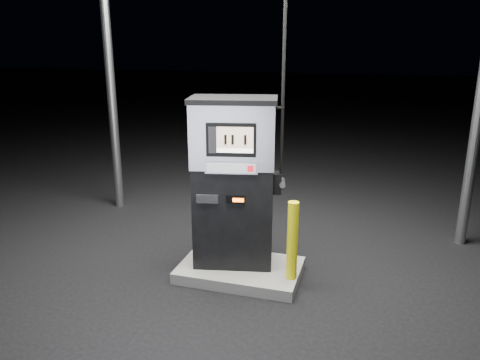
# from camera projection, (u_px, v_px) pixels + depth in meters

# --- Properties ---
(ground) EXTENTS (80.00, 80.00, 0.00)m
(ground) POSITION_uv_depth(u_px,v_px,m) (240.00, 275.00, 6.31)
(ground) COLOR black
(ground) RESTS_ON ground
(pump_island) EXTENTS (1.60, 1.00, 0.15)m
(pump_island) POSITION_uv_depth(u_px,v_px,m) (240.00, 270.00, 6.29)
(pump_island) COLOR slate
(pump_island) RESTS_ON ground
(fuel_dispenser) EXTENTS (1.28, 0.87, 4.61)m
(fuel_dispenser) POSITION_uv_depth(u_px,v_px,m) (234.00, 181.00, 6.06)
(fuel_dispenser) COLOR black
(fuel_dispenser) RESTS_ON pump_island
(bollard_left) EXTENTS (0.14, 0.14, 0.96)m
(bollard_left) POSITION_uv_depth(u_px,v_px,m) (202.00, 227.00, 6.30)
(bollard_left) COLOR yellow
(bollard_left) RESTS_ON pump_island
(bollard_right) EXTENTS (0.17, 0.17, 1.02)m
(bollard_right) POSITION_uv_depth(u_px,v_px,m) (292.00, 241.00, 5.79)
(bollard_right) COLOR yellow
(bollard_right) RESTS_ON pump_island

